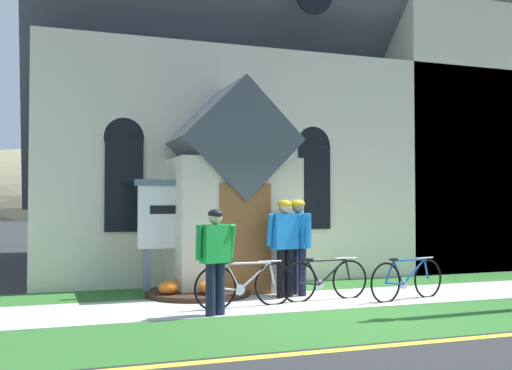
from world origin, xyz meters
name	(u,v)px	position (x,y,z in m)	size (l,w,h in m)	color
ground	(256,283)	(0.00, 4.00, 0.00)	(140.00, 140.00, 0.00)	#2B2B2D
sidewalk_slab	(372,297)	(1.36, 1.46, 0.01)	(32.00, 2.02, 0.01)	#B7B5AD
grass_verge	(446,317)	(1.36, -0.70, 0.00)	(32.00, 2.29, 0.01)	#2D6628
church_lawn	(329,285)	(1.36, 3.22, 0.00)	(24.00, 1.51, 0.01)	#2D6628
curb_paint_stripe	(509,335)	(1.36, -1.99, 0.00)	(28.00, 0.16, 0.01)	yellow
church_building	(258,92)	(1.79, 8.88, 5.13)	(12.50, 12.47, 14.26)	beige
church_sign	(194,218)	(-1.63, 3.02, 1.44)	(2.27, 0.24, 2.17)	slate
flower_bed	(198,291)	(-1.63, 2.63, 0.10)	(1.94, 1.94, 0.34)	#382319
bicycle_white	(245,284)	(-1.22, 1.13, 0.38)	(1.80, 0.23, 0.81)	black
bicycle_green	(324,280)	(0.34, 1.37, 0.37)	(1.75, 0.16, 0.78)	black
bicycle_black	(407,279)	(1.75, 0.92, 0.37)	(1.75, 0.46, 0.78)	black
cyclist_in_orange_jersey	(298,238)	(0.13, 2.05, 1.07)	(0.36, 0.72, 1.79)	#191E38
cyclist_in_red_jersey	(285,239)	(-0.20, 1.89, 1.06)	(0.69, 0.33, 1.78)	black
cyclist_in_yellow_jersey	(215,254)	(-1.88, 0.59, 0.95)	(0.64, 0.34, 1.63)	#191E38
roadside_conifer	(484,111)	(9.55, 8.11, 4.82)	(2.99, 2.99, 7.48)	#4C3823
distant_hill	(131,217)	(7.33, 76.21, 0.00)	(90.31, 39.90, 18.49)	#847A5B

